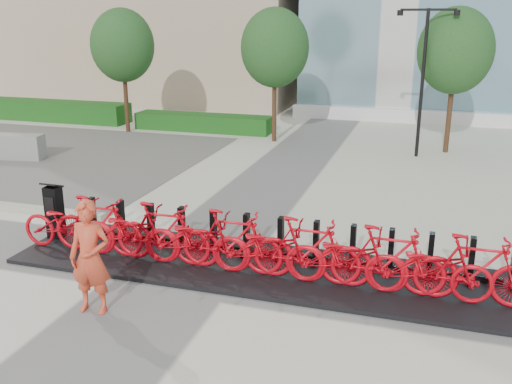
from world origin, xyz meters
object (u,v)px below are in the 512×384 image
(kiosk, at_px, (54,211))
(jersey_barrier, at_px, (12,147))
(bike_0, at_px, (68,224))
(worker_red, at_px, (90,257))

(kiosk, relative_size, jersey_barrier, 0.57)
(bike_0, xyz_separation_m, jersey_barrier, (-6.78, 6.52, -0.20))
(bike_0, xyz_separation_m, worker_red, (1.86, -2.01, 0.34))
(kiosk, bearing_deg, worker_red, -43.86)
(bike_0, bearing_deg, kiosk, 53.19)
(kiosk, height_order, jersey_barrier, kiosk)
(kiosk, distance_m, worker_red, 3.58)
(worker_red, bearing_deg, kiosk, 129.55)
(kiosk, xyz_separation_m, jersey_barrier, (-6.10, 6.01, -0.26))
(worker_red, xyz_separation_m, jersey_barrier, (-8.64, 8.53, -0.54))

